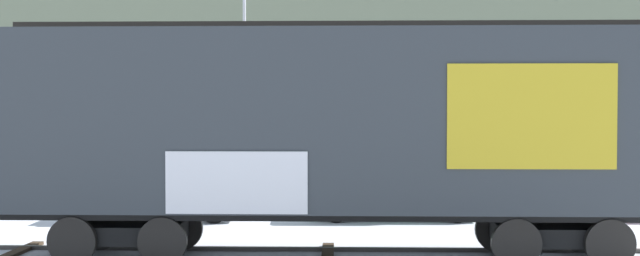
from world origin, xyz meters
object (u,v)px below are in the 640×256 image
at_px(parked_car_silver, 164,185).
at_px(parked_car_green, 390,186).
at_px(freight_car, 338,124).
at_px(parked_car_red, 599,185).
at_px(flagpole, 250,49).

bearing_deg(parked_car_silver, parked_car_green, -0.85).
distance_m(freight_car, parked_car_red, 9.17).
xyz_separation_m(freight_car, flagpole, (-2.66, 12.29, 2.58)).
height_order(freight_car, parked_car_silver, freight_car).
height_order(flagpole, parked_car_silver, flagpole).
height_order(freight_car, parked_car_red, freight_car).
xyz_separation_m(parked_car_silver, parked_car_green, (6.10, -0.09, -0.03)).
height_order(freight_car, flagpole, flagpole).
relative_size(freight_car, parked_car_green, 2.89).
distance_m(parked_car_green, parked_car_red, 5.74).
bearing_deg(parked_car_silver, parked_car_red, -0.27).
distance_m(parked_car_silver, parked_car_green, 6.10).
distance_m(freight_car, parked_car_silver, 7.01).
bearing_deg(parked_car_red, flagpole, 144.45).
bearing_deg(parked_car_green, flagpole, 120.92).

